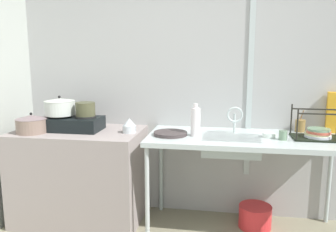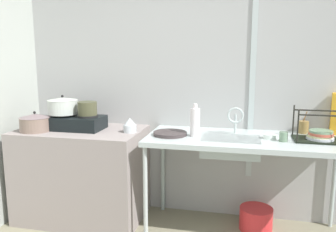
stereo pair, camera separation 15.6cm
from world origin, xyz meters
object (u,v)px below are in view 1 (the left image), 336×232
Objects in this scene: bottle_by_sink at (195,122)px; cereal_box at (336,113)px; cup_by_rack at (283,135)px; small_bowl_on_drainboard at (269,135)px; pot_beside_stove at (32,124)px; faucet at (235,116)px; stove at (73,123)px; dish_rack at (318,134)px; frying_pan at (170,133)px; bucket_on_floor at (255,216)px; pot_on_left_burner at (60,107)px; utensil_jar at (300,126)px; percolator at (129,126)px; pot_on_right_burner at (85,109)px; sink_basin at (231,146)px.

bottle_by_sink is 0.77× the size of cereal_box.
small_bowl_on_drainboard is (-0.10, 0.08, -0.02)m from cup_by_rack.
pot_beside_stove is 1.14× the size of faucet.
dish_rack is at bearing 0.54° from stove.
frying_pan reaches higher than bucket_on_floor.
pot_on_left_burner reaches higher than utensil_jar.
percolator is at bearing -1.27° from pot_on_left_burner.
pot_on_right_burner is 0.73× the size of faucet.
bottle_by_sink reaches higher than dish_rack.
pot_on_left_burner is 2.14m from utensil_jar.
bottle_by_sink is 0.96× the size of bucket_on_floor.
frying_pan is (0.37, -0.03, -0.05)m from percolator.
bottle_by_sink is at bearing -2.42° from pot_on_right_burner.
bottle_by_sink is (1.10, -0.04, 0.06)m from stove.
faucet is 0.32m from small_bowl_on_drainboard.
small_bowl_on_drainboard is at bearing 4.70° from pot_beside_stove.
pot_on_right_burner is at bearing -179.56° from small_bowl_on_drainboard.
pot_beside_stove is 2.52× the size of small_bowl_on_drainboard.
pot_beside_stove reaches higher than cup_by_rack.
pot_on_right_burner reaches higher than faucet.
faucet is (0.03, 0.14, 0.22)m from sink_basin.
utensil_jar is at bearing -170.90° from cereal_box.
cereal_box reaches higher than frying_pan.
small_bowl_on_drainboard is at bearing 4.19° from frying_pan.
pot_beside_stove is at bearing -175.30° from small_bowl_on_drainboard.
bucket_on_floor is at bearing 30.58° from sink_basin.
sink_basin is 0.73m from bucket_on_floor.
percolator is (0.64, -0.01, -0.15)m from pot_on_left_burner.
cereal_box is (0.20, 0.26, 0.13)m from dish_rack.
bucket_on_floor is at bearing 3.13° from pot_on_left_burner.
bottle_by_sink is at bearing -160.55° from utensil_jar.
faucet is at bearing 8.03° from pot_beside_stove.
small_bowl_on_drainboard is at bearing 5.10° from bottle_by_sink.
percolator is 0.44× the size of bucket_on_floor.
bottle_by_sink is (0.98, -0.04, -0.07)m from pot_on_right_burner.
bucket_on_floor is (0.74, 0.14, -0.76)m from frying_pan.
small_bowl_on_drainboard is 0.54× the size of utensil_jar.
faucet is at bearing 173.74° from dish_rack.
frying_pan is 0.99× the size of bucket_on_floor.
small_bowl_on_drainboard reaches higher than frying_pan.
faucet is at bearing 3.68° from stove.
frying_pan is (-0.50, -0.00, 0.08)m from sink_basin.
pot_on_left_burner is 0.57× the size of sink_basin.
pot_beside_stove reaches higher than stove.
pot_beside_stove reaches higher than percolator.
cereal_box is (1.18, 0.32, 0.06)m from bottle_by_sink.
frying_pan is 1.19m from dish_rack.
faucet is 0.67m from dish_rack.
percolator is at bearing -178.76° from dish_rack.
pot_on_right_burner reaches higher than stove.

